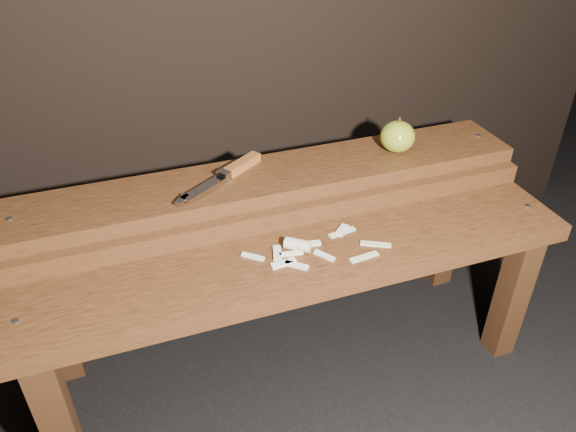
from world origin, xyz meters
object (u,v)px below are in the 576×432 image
object	(u,v)px
bench_rear_tier	(273,205)
apple	(397,137)
bench_front_tier	(307,284)
knife	(233,171)

from	to	relation	value
bench_rear_tier	apple	world-z (taller)	apple
bench_front_tier	bench_rear_tier	size ratio (longest dim) A/B	1.00
knife	apple	bearing A→B (deg)	-3.02
bench_front_tier	apple	world-z (taller)	apple
bench_front_tier	knife	xyz separation A→B (m)	(-0.09, 0.25, 0.16)
bench_front_tier	knife	bearing A→B (deg)	109.03
bench_front_tier	apple	size ratio (longest dim) A/B	13.61
bench_rear_tier	apple	bearing A→B (deg)	0.77
bench_front_tier	knife	distance (m)	0.31
apple	knife	xyz separation A→B (m)	(-0.41, 0.02, -0.03)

